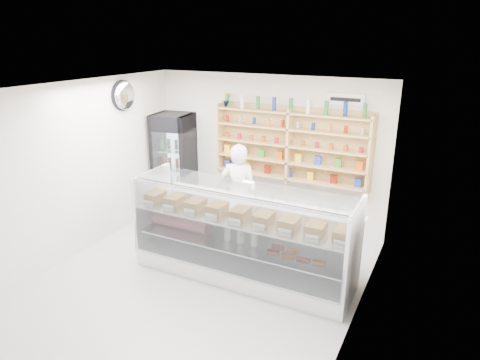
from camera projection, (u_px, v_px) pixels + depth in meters
The scene contains 8 objects.
room at pixel (194, 192), 5.88m from camera, with size 5.00×5.00×5.00m.
display_counter at pixel (243, 251), 6.39m from camera, with size 3.29×0.98×1.43m.
shop_worker at pixel (239, 193), 7.35m from camera, with size 0.64×0.42×1.75m, color silver.
drinks_cooler at pixel (175, 163), 8.59m from camera, with size 0.82×0.80×2.01m.
wall_shelving at pixel (289, 146), 7.58m from camera, with size 2.84×0.28×1.33m.
potted_plant at pixel (227, 100), 7.88m from camera, with size 0.14×0.11×0.26m, color #1E6626.
security_mirror at pixel (125, 95), 7.49m from camera, with size 0.15×0.50×0.50m, color silver.
wall_sign at pixel (346, 99), 7.03m from camera, with size 0.62×0.03×0.20m, color white.
Camera 1 is at (3.06, -4.63, 3.44)m, focal length 32.00 mm.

